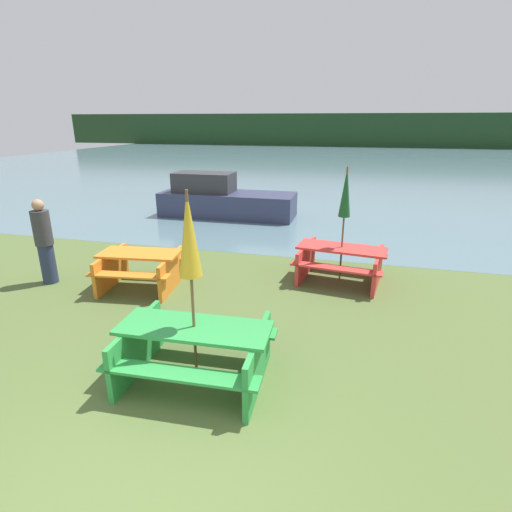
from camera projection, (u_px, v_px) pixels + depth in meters
The scene contains 9 objects.
water at pixel (340, 161), 32.67m from camera, with size 60.00×50.00×0.00m.
far_treeline at pixel (350, 130), 50.36m from camera, with size 80.00×1.60×4.00m.
picnic_table_green at pixel (195, 347), 5.02m from camera, with size 1.96×1.46×0.75m.
picnic_table_orange at pixel (141, 266), 7.86m from camera, with size 1.69×1.55×0.73m.
picnic_table_red at pixel (341, 260), 8.19m from camera, with size 1.92×1.60×0.73m.
umbrella_gold at pixel (189, 236), 4.55m from camera, with size 0.27×0.27×2.44m.
umbrella_darkgreen at pixel (346, 194), 7.75m from camera, with size 0.23×0.23×2.33m.
boat at pixel (223, 200), 13.77m from camera, with size 4.62×1.59×1.47m.
person at pixel (44, 242), 7.95m from camera, with size 0.34×0.34×1.72m.
Camera 1 is at (1.63, -1.89, 3.16)m, focal length 28.00 mm.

